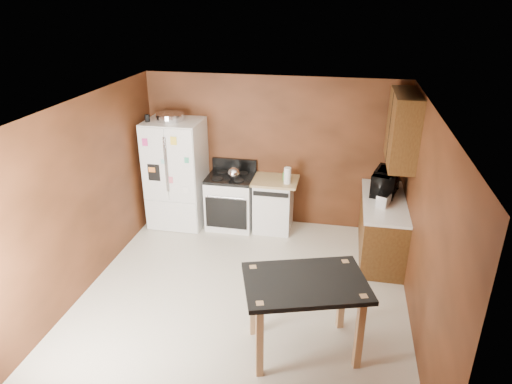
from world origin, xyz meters
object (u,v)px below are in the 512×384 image
(green_canister, at_px, (286,176))
(refrigerator, at_px, (177,174))
(microwave, at_px, (385,183))
(dishwasher, at_px, (273,204))
(island, at_px, (305,292))
(roasting_pan, at_px, (170,117))
(paper_towel, at_px, (287,176))
(pen_cup, at_px, (147,118))
(kettle, at_px, (234,173))
(toaster, at_px, (384,200))
(gas_range, at_px, (231,200))

(green_canister, distance_m, refrigerator, 1.83)
(green_canister, height_order, microwave, microwave)
(dishwasher, bearing_deg, island, -74.19)
(roasting_pan, bearing_deg, paper_towel, -1.85)
(island, bearing_deg, paper_towel, 101.73)
(pen_cup, distance_m, refrigerator, 1.03)
(roasting_pan, height_order, refrigerator, roasting_pan)
(microwave, bearing_deg, dishwasher, 98.03)
(paper_towel, relative_size, green_canister, 2.16)
(microwave, distance_m, refrigerator, 3.36)
(paper_towel, bearing_deg, kettle, -179.29)
(green_canister, bearing_deg, paper_towel, -74.91)
(pen_cup, xyz_separation_m, toaster, (3.67, -0.47, -0.87))
(pen_cup, relative_size, green_canister, 0.93)
(paper_towel, height_order, gas_range, paper_towel)
(kettle, distance_m, island, 3.00)
(roasting_pan, relative_size, kettle, 2.28)
(pen_cup, height_order, island, pen_cup)
(roasting_pan, bearing_deg, dishwasher, 1.87)
(kettle, relative_size, toaster, 0.81)
(paper_towel, relative_size, island, 0.18)
(refrigerator, height_order, gas_range, refrigerator)
(gas_range, distance_m, dishwasher, 0.72)
(island, bearing_deg, microwave, 69.65)
(kettle, distance_m, gas_range, 0.55)
(toaster, bearing_deg, gas_range, -173.44)
(kettle, xyz_separation_m, island, (1.42, -2.63, -0.22))
(roasting_pan, xyz_separation_m, paper_towel, (1.91, -0.06, -0.83))
(toaster, xyz_separation_m, island, (-0.90, -2.07, -0.21))
(roasting_pan, distance_m, gas_range, 1.69)
(toaster, height_order, dishwasher, toaster)
(microwave, xyz_separation_m, dishwasher, (-1.72, 0.22, -0.61))
(kettle, height_order, dishwasher, kettle)
(kettle, height_order, refrigerator, refrigerator)
(paper_towel, relative_size, refrigerator, 0.15)
(roasting_pan, xyz_separation_m, microwave, (3.40, -0.17, -0.79))
(pen_cup, bearing_deg, microwave, -0.14)
(pen_cup, relative_size, gas_range, 0.10)
(pen_cup, distance_m, island, 3.91)
(pen_cup, bearing_deg, gas_range, 8.54)
(pen_cup, height_order, toaster, pen_cup)
(dishwasher, bearing_deg, toaster, -22.13)
(kettle, xyz_separation_m, green_canister, (0.83, 0.15, -0.05))
(kettle, distance_m, toaster, 2.38)
(toaster, xyz_separation_m, dishwasher, (-1.68, 0.68, -0.54))
(pen_cup, relative_size, paper_towel, 0.43)
(toaster, bearing_deg, refrigerator, -168.34)
(green_canister, relative_size, toaster, 0.50)
(kettle, height_order, microwave, microwave)
(green_canister, xyz_separation_m, toaster, (1.48, -0.71, 0.04))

